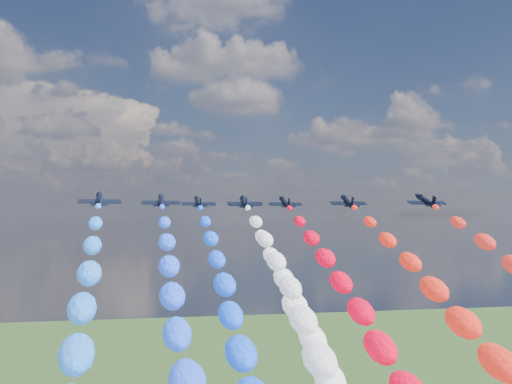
{
  "coord_description": "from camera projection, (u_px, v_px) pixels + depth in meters",
  "views": [
    {
      "loc": [
        -26.91,
        -130.11,
        85.39
      ],
      "look_at": [
        0.0,
        4.0,
        90.25
      ],
      "focal_mm": 44.37,
      "sensor_mm": 36.0,
      "label": 1
    }
  ],
  "objects": [
    {
      "name": "trail_4",
      "position": [
        319.0,
        374.0,
        94.86
      ],
      "size": [
        6.16,
        123.93,
        57.28
      ],
      "primitive_type": null,
      "color": "white"
    },
    {
      "name": "jet_7",
      "position": [
        426.0,
        201.0,
        133.11
      ],
      "size": [
        8.11,
        11.02,
        5.4
      ],
      "primitive_type": null,
      "rotation": [
        0.3,
        0.0,
        -0.01
      ],
      "color": "black"
    },
    {
      "name": "jet_3",
      "position": [
        244.0,
        202.0,
        143.23
      ],
      "size": [
        8.63,
        11.39,
        5.4
      ],
      "primitive_type": null,
      "rotation": [
        0.3,
        0.0,
        -0.06
      ],
      "color": "black"
    },
    {
      "name": "jet_1",
      "position": [
        161.0,
        201.0,
        132.08
      ],
      "size": [
        8.52,
        11.31,
        5.4
      ],
      "primitive_type": null,
      "rotation": [
        0.3,
        0.0,
        -0.05
      ],
      "color": "black"
    },
    {
      "name": "jet_4",
      "position": [
        244.0,
        203.0,
        157.76
      ],
      "size": [
        8.29,
        11.15,
        5.4
      ],
      "primitive_type": null,
      "rotation": [
        0.3,
        0.0,
        -0.03
      ],
      "color": "black"
    },
    {
      "name": "jet_0",
      "position": [
        99.0,
        199.0,
        120.05
      ],
      "size": [
        8.55,
        11.33,
        5.4
      ],
      "primitive_type": null,
      "rotation": [
        0.3,
        0.0,
        0.05
      ],
      "color": "black"
    },
    {
      "name": "jet_5",
      "position": [
        285.0,
        202.0,
        151.07
      ],
      "size": [
        8.02,
        10.95,
        5.4
      ],
      "primitive_type": null,
      "rotation": [
        0.3,
        0.0,
        0.0
      ],
      "color": "black"
    },
    {
      "name": "jet_6",
      "position": [
        348.0,
        202.0,
        140.98
      ],
      "size": [
        8.62,
        11.38,
        5.4
      ],
      "primitive_type": null,
      "rotation": [
        0.3,
        0.0,
        -0.06
      ],
      "color": "black"
    },
    {
      "name": "jet_2",
      "position": [
        198.0,
        202.0,
        147.34
      ],
      "size": [
        8.19,
        11.08,
        5.4
      ],
      "primitive_type": null,
      "rotation": [
        0.3,
        0.0,
        0.02
      ],
      "color": "black"
    }
  ]
}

